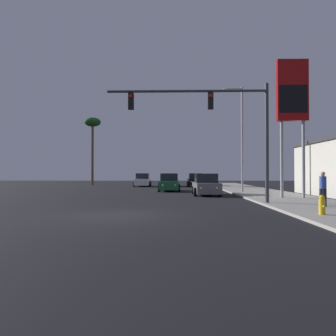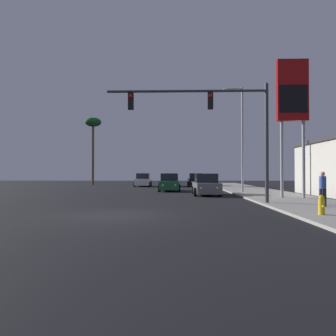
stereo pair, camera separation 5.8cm
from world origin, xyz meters
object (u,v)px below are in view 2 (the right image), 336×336
object	(u,v)px
car_grey	(206,185)
palm_tree_far	(93,126)
car_silver	(171,180)
pedestrian_on_sidewalk	(323,187)
fire_hydrant	(322,205)
traffic_light_mast	(218,117)
car_black	(195,180)
car_green	(170,183)
street_lamp	(241,133)
gas_station_sign	(292,98)
car_white	(143,180)

from	to	relation	value
car_grey	palm_tree_far	distance (m)	27.37
car_silver	pedestrian_on_sidewalk	world-z (taller)	pedestrian_on_sidewalk
fire_hydrant	traffic_light_mast	bearing A→B (deg)	122.62
car_black	car_green	bearing A→B (deg)	73.68
car_black	palm_tree_far	bearing A→B (deg)	-18.86
car_black	street_lamp	distance (m)	15.45
traffic_light_mast	street_lamp	size ratio (longest dim) A/B	0.98
pedestrian_on_sidewalk	gas_station_sign	bearing A→B (deg)	84.57
car_green	fire_hydrant	distance (m)	19.46
car_grey	street_lamp	xyz separation A→B (m)	(3.21, 2.68, 4.36)
car_green	pedestrian_on_sidewalk	distance (m)	17.10
traffic_light_mast	gas_station_sign	size ratio (longest dim) A/B	0.98
car_black	street_lamp	xyz separation A→B (m)	(3.07, -14.50, 4.36)
car_white	fire_hydrant	distance (m)	30.76
car_green	gas_station_sign	world-z (taller)	gas_station_sign
traffic_light_mast	fire_hydrant	xyz separation A→B (m)	(3.29, -5.15, -4.32)
car_silver	traffic_light_mast	distance (m)	24.74
car_green	pedestrian_on_sidewalk	world-z (taller)	pedestrian_on_sidewalk
gas_station_sign	fire_hydrant	distance (m)	10.80
car_green	car_silver	bearing A→B (deg)	-88.33
car_silver	traffic_light_mast	bearing A→B (deg)	98.93
car_silver	street_lamp	size ratio (longest dim) A/B	0.48
car_green	traffic_light_mast	size ratio (longest dim) A/B	0.49
traffic_light_mast	fire_hydrant	bearing A→B (deg)	-57.38
car_green	car_black	bearing A→B (deg)	-104.09
car_grey	pedestrian_on_sidewalk	world-z (taller)	pedestrian_on_sidewalk
palm_tree_far	traffic_light_mast	bearing A→B (deg)	-63.74
car_silver	fire_hydrant	size ratio (longest dim) A/B	5.70
car_black	pedestrian_on_sidewalk	world-z (taller)	pedestrian_on_sidewalk
traffic_light_mast	car_grey	bearing A→B (deg)	89.97
car_white	traffic_light_mast	size ratio (longest dim) A/B	0.49
car_grey	car_silver	distance (m)	16.91
palm_tree_far	pedestrian_on_sidewalk	bearing A→B (deg)	-58.51
car_black	gas_station_sign	world-z (taller)	gas_station_sign
car_white	car_grey	bearing A→B (deg)	110.98
palm_tree_far	gas_station_sign	bearing A→B (deg)	-52.64
car_silver	gas_station_sign	xyz separation A→B (m)	(8.34, -20.68, 5.86)
car_silver	car_black	bearing A→B (deg)	-168.52
street_lamp	car_silver	bearing A→B (deg)	114.32
car_white	traffic_light_mast	bearing A→B (deg)	104.42
car_grey	car_green	bearing A→B (deg)	-64.52
car_white	gas_station_sign	bearing A→B (deg)	119.13
car_green	palm_tree_far	size ratio (longest dim) A/B	0.44
car_black	traffic_light_mast	bearing A→B (deg)	88.48
gas_station_sign	pedestrian_on_sidewalk	size ratio (longest dim) A/B	5.39
car_black	fire_hydrant	bearing A→B (deg)	94.83
street_lamp	car_grey	bearing A→B (deg)	-140.14
car_silver	fire_hydrant	world-z (taller)	car_silver
car_silver	fire_hydrant	bearing A→B (deg)	103.93
traffic_light_mast	car_black	bearing A→B (deg)	89.67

